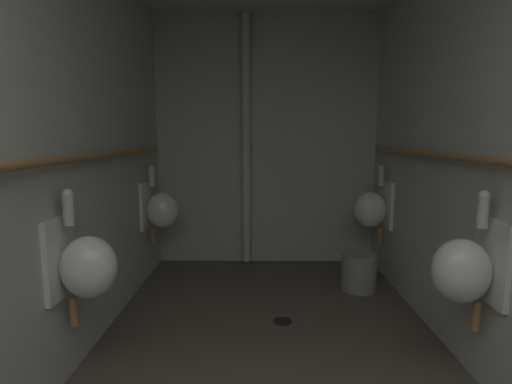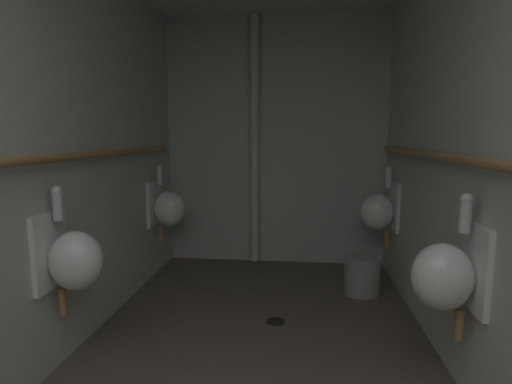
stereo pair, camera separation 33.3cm
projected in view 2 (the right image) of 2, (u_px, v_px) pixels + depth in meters
The scene contains 12 objects.
wall_left at pixel (33, 149), 2.17m from camera, with size 0.06×4.50×2.59m, color #B7BEB2.
wall_right at pixel (492, 151), 1.91m from camera, with size 0.06×4.50×2.59m, color #B7BEB2.
wall_back at pixel (275, 142), 4.23m from camera, with size 2.42×0.06×2.59m, color #B7BEB2.
urinal_left_mid at pixel (73, 259), 2.25m from camera, with size 0.32×0.30×0.76m.
urinal_left_far at pixel (167, 207), 3.85m from camera, with size 0.32×0.30×0.76m.
urinal_right_mid at pixel (447, 275), 1.99m from camera, with size 0.32×0.30×0.76m.
urinal_right_far at pixel (380, 211), 3.68m from camera, with size 0.32×0.30×0.76m.
supply_pipe_left at pixel (48, 159), 2.16m from camera, with size 0.06×3.76×0.06m.
supply_pipe_right at pixel (471, 161), 1.94m from camera, with size 0.06×3.82×0.06m.
standpipe_back_wall at pixel (255, 143), 4.14m from camera, with size 0.09×0.09×2.54m, color beige.
floor_drain at pixel (276, 321), 2.95m from camera, with size 0.14×0.14×0.01m, color black.
waste_bin at pixel (362, 275), 3.46m from camera, with size 0.30×0.30×0.33m, color gray.
Camera 2 is at (0.27, 0.16, 1.37)m, focal length 27.98 mm.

